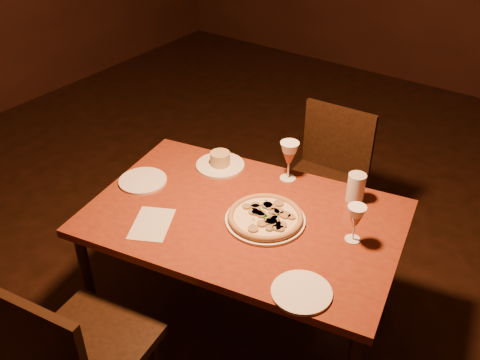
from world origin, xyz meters
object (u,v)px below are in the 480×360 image
Objects in this scene: chair_near at (73,354)px; chair_far at (326,175)px; dining_table at (244,226)px; pizza_plate at (265,217)px.

chair_near is 1.63m from chair_far.
chair_near is (-0.18, -0.82, -0.14)m from dining_table.
pizza_plate is (0.27, 0.83, 0.22)m from chair_near.
pizza_plate is at bearing -0.56° from dining_table.
dining_table is at bearing 69.60° from chair_near.
chair_near reaches higher than chair_far.
chair_near reaches higher than pizza_plate.
chair_near is at bearing -108.20° from pizza_plate.
pizza_plate is at bearing -85.05° from chair_far.
dining_table is 0.13m from pizza_plate.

